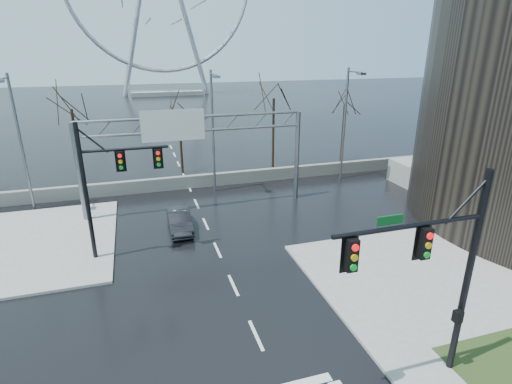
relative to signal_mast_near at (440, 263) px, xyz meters
name	(u,v)px	position (x,y,z in m)	size (l,w,h in m)	color
ground	(256,335)	(-5.14, 4.04, -4.87)	(260.00, 260.00, 0.00)	black
sidewalk_right_ext	(421,273)	(4.86, 6.04, -4.80)	(12.00, 10.00, 0.15)	gray
sidewalk_far	(31,244)	(-16.14, 16.04, -4.80)	(10.00, 12.00, 0.15)	gray
barrier_wall	(189,182)	(-5.14, 24.04, -4.32)	(52.00, 0.50, 1.10)	slate
signal_mast_near	(440,263)	(0.00, 0.00, 0.00)	(5.52, 0.41, 8.00)	black
signal_mast_far	(106,179)	(-11.01, 13.00, -0.04)	(4.72, 0.41, 8.00)	black
sign_gantry	(190,142)	(-5.52, 19.00, 0.31)	(16.36, 0.40, 7.60)	slate
streetlight_left	(18,134)	(-17.14, 22.20, 1.01)	(0.50, 2.55, 10.00)	slate
streetlight_mid	(213,123)	(-3.14, 22.20, 1.01)	(0.50, 2.55, 10.00)	slate
streetlight_right	(347,116)	(8.86, 22.20, 1.01)	(0.50, 2.55, 10.00)	slate
tree_left	(73,118)	(-14.14, 27.54, 1.10)	(3.75, 3.75, 7.50)	black
tree_center	(179,120)	(-5.14, 28.54, 0.30)	(3.25, 3.25, 6.50)	black
tree_right	(274,107)	(3.86, 27.54, 1.34)	(3.90, 3.90, 7.80)	black
tree_far_right	(344,111)	(11.86, 28.04, 0.54)	(3.40, 3.40, 6.80)	black
car	(179,220)	(-6.96, 15.61, -4.19)	(1.44, 4.13, 1.36)	black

